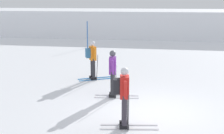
{
  "coord_description": "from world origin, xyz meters",
  "views": [
    {
      "loc": [
        0.24,
        -8.94,
        3.5
      ],
      "look_at": [
        -1.57,
        2.14,
        0.9
      ],
      "focal_mm": 47.63,
      "sensor_mm": 36.0,
      "label": 1
    }
  ],
  "objects_px": {
    "skier_red": "(124,94)",
    "skier_purple": "(113,72)",
    "trail_marker_pole": "(87,35)",
    "skier_orange": "(92,58)"
  },
  "relations": [
    {
      "from": "skier_orange",
      "to": "trail_marker_pole",
      "type": "distance_m",
      "value": 8.6
    },
    {
      "from": "skier_purple",
      "to": "trail_marker_pole",
      "type": "distance_m",
      "value": 11.1
    },
    {
      "from": "skier_red",
      "to": "skier_orange",
      "type": "bearing_deg",
      "value": 112.45
    },
    {
      "from": "skier_red",
      "to": "skier_purple",
      "type": "xyz_separation_m",
      "value": [
        -0.7,
        2.55,
        -0.04
      ]
    },
    {
      "from": "skier_red",
      "to": "trail_marker_pole",
      "type": "distance_m",
      "value": 13.75
    },
    {
      "from": "skier_orange",
      "to": "trail_marker_pole",
      "type": "bearing_deg",
      "value": 105.34
    },
    {
      "from": "skier_orange",
      "to": "trail_marker_pole",
      "type": "xyz_separation_m",
      "value": [
        -2.28,
        8.3,
        0.0
      ]
    },
    {
      "from": "skier_orange",
      "to": "trail_marker_pole",
      "type": "relative_size",
      "value": 0.9
    },
    {
      "from": "skier_red",
      "to": "skier_orange",
      "type": "height_order",
      "value": "same"
    },
    {
      "from": "skier_red",
      "to": "trail_marker_pole",
      "type": "relative_size",
      "value": 0.9
    }
  ]
}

